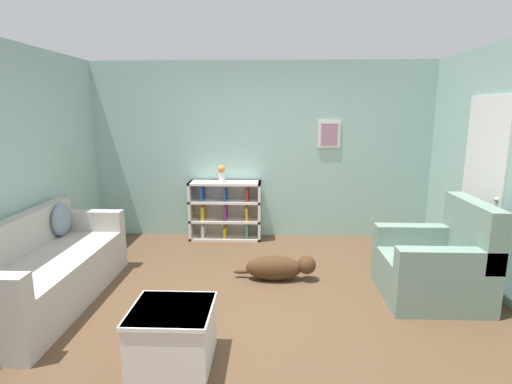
{
  "coord_description": "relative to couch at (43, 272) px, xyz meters",
  "views": [
    {
      "loc": [
        0.16,
        -3.73,
        1.9
      ],
      "look_at": [
        0.0,
        0.4,
        1.05
      ],
      "focal_mm": 28.0,
      "sensor_mm": 36.0,
      "label": 1
    }
  ],
  "objects": [
    {
      "name": "vase",
      "position": [
        1.52,
        2.11,
        0.68
      ],
      "size": [
        0.11,
        0.11,
        0.25
      ],
      "color": "silver",
      "rests_on": "bookshelf"
    },
    {
      "name": "dog",
      "position": [
        2.34,
        0.65,
        -0.18
      ],
      "size": [
        0.94,
        0.26,
        0.29
      ],
      "color": "#472D19",
      "rests_on": "ground_plane"
    },
    {
      "name": "recliner_chair",
      "position": [
        3.95,
        0.29,
        0.03
      ],
      "size": [
        0.95,
        0.96,
        1.02
      ],
      "color": "gray",
      "rests_on": "ground_plane"
    },
    {
      "name": "wall_back",
      "position": [
        2.09,
        2.35,
        0.98
      ],
      "size": [
        5.6,
        0.13,
        2.6
      ],
      "color": "#93BCB2",
      "rests_on": "ground_plane"
    },
    {
      "name": "couch",
      "position": [
        0.0,
        0.0,
        0.0
      ],
      "size": [
        0.82,
        2.06,
        0.86
      ],
      "color": "#ADA89E",
      "rests_on": "ground_plane"
    },
    {
      "name": "ground_plane",
      "position": [
        2.09,
        0.1,
        -0.33
      ],
      "size": [
        14.0,
        14.0,
        0.0
      ],
      "primitive_type": "plane",
      "color": "brown"
    },
    {
      "name": "bookshelf",
      "position": [
        1.56,
        2.14,
        0.1
      ],
      "size": [
        1.06,
        0.34,
        0.87
      ],
      "color": "silver",
      "rests_on": "ground_plane"
    },
    {
      "name": "coffee_table",
      "position": [
        1.51,
        -0.92,
        -0.08
      ],
      "size": [
        0.61,
        0.58,
        0.45
      ],
      "color": "silver",
      "rests_on": "ground_plane"
    }
  ]
}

